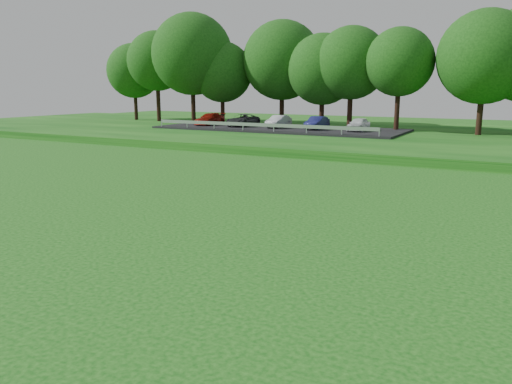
% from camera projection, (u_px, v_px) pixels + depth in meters
% --- Properties ---
extents(parking_lot, '(24.00, 9.00, 1.38)m').
position_uv_depth(parking_lot, '(273.00, 125.00, 48.63)').
color(parking_lot, black).
rests_on(parking_lot, berm).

